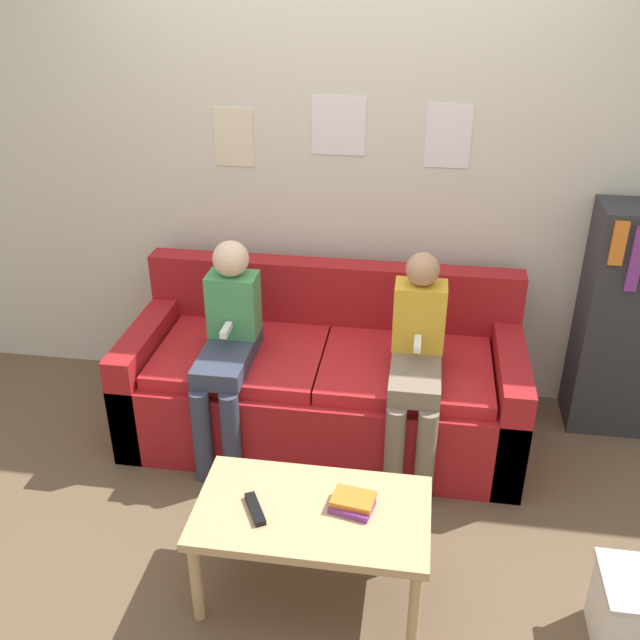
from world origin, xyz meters
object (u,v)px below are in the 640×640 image
couch (324,383)px  person_left (228,342)px  bookshelf (631,321)px  person_right (416,359)px  tv_remote (255,509)px  coffee_table (312,519)px

couch → person_left: 0.58m
person_left → bookshelf: (1.95, 0.51, 0.00)m
couch → person_left: size_ratio=1.85×
couch → person_right: person_right is taller
person_right → tv_remote: size_ratio=6.28×
couch → person_left: person_left is taller
person_right → person_left: bearing=179.8°
person_left → tv_remote: (0.34, -0.90, -0.19)m
coffee_table → person_left: 1.04m
tv_remote → person_right: bearing=29.7°
couch → bookshelf: 1.58m
coffee_table → tv_remote: bearing=-168.0°
person_left → tv_remote: size_ratio=6.31×
person_left → bookshelf: 2.02m
person_right → bookshelf: bookshelf is taller
couch → person_right: size_ratio=1.85×
person_left → person_right: bearing=-0.2°
couch → coffee_table: size_ratio=2.22×
couch → tv_remote: bearing=-95.1°
coffee_table → person_left: person_left is taller
coffee_table → person_left: bearing=122.6°
couch → coffee_table: bearing=-84.0°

